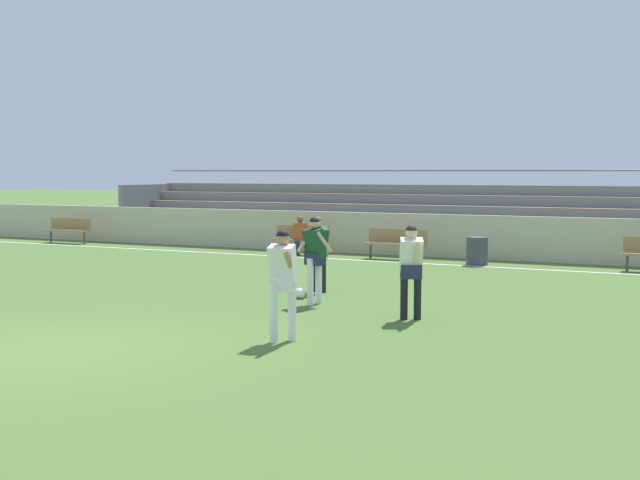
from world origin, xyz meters
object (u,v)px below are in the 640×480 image
(player_white_challenging, at_px, (283,275))
(soccer_ball, at_px, (300,293))
(spectator_seated, at_px, (300,232))
(player_dark_overlapping, at_px, (315,252))
(bleacher_stand, at_px, (452,215))
(trash_bin, at_px, (477,251))
(bench_near_bin, at_px, (301,237))
(bench_far_right, at_px, (396,241))
(player_dark_dropping_back, at_px, (318,248))
(player_white_on_ball, at_px, (411,264))
(bench_centre_sideline, at_px, (69,228))

(player_white_challenging, relative_size, soccer_ball, 7.69)
(spectator_seated, relative_size, player_dark_overlapping, 0.71)
(bleacher_stand, bearing_deg, trash_bin, -66.48)
(bench_near_bin, distance_m, trash_bin, 5.58)
(bench_near_bin, relative_size, soccer_ball, 8.18)
(bench_far_right, distance_m, player_dark_dropping_back, 6.65)
(player_white_on_ball, distance_m, player_white_challenging, 2.76)
(bench_near_bin, bearing_deg, bench_centre_sideline, 180.00)
(player_white_on_ball, bearing_deg, bench_near_bin, 126.30)
(bench_near_bin, bearing_deg, player_dark_overlapping, -62.19)
(bench_far_right, relative_size, player_dark_dropping_back, 1.12)
(player_white_on_ball, height_order, soccer_ball, player_white_on_ball)
(bench_near_bin, distance_m, player_dark_dropping_back, 7.57)
(bench_near_bin, relative_size, player_white_on_ball, 1.10)
(spectator_seated, bearing_deg, bench_far_right, 2.14)
(player_dark_overlapping, distance_m, soccer_ball, 1.17)
(trash_bin, relative_size, player_white_on_ball, 0.47)
(bench_centre_sideline, xyz_separation_m, player_dark_dropping_back, (13.00, -6.62, 0.41))
(bench_far_right, distance_m, player_white_on_ball, 9.34)
(player_dark_overlapping, bearing_deg, bench_near_bin, 117.81)
(bleacher_stand, height_order, player_dark_overlapping, bleacher_stand)
(bench_centre_sideline, height_order, spectator_seated, spectator_seated)
(bench_centre_sideline, distance_m, player_dark_overlapping, 15.79)
(bleacher_stand, distance_m, player_dark_dropping_back, 10.61)
(trash_bin, bearing_deg, player_dark_overlapping, -99.84)
(trash_bin, distance_m, player_dark_dropping_back, 6.60)
(bench_near_bin, xyz_separation_m, spectator_seated, (0.00, -0.12, 0.16))
(bench_far_right, bearing_deg, player_dark_overlapping, -82.01)
(spectator_seated, height_order, soccer_ball, spectator_seated)
(trash_bin, xyz_separation_m, player_dark_dropping_back, (-1.93, -6.29, 0.57))
(bench_far_right, height_order, player_dark_overlapping, player_dark_overlapping)
(bench_far_right, distance_m, player_dark_overlapping, 8.12)
(player_white_challenging, bearing_deg, spectator_seated, 115.15)
(bleacher_stand, height_order, trash_bin, bleacher_stand)
(player_dark_dropping_back, relative_size, player_white_on_ball, 0.98)
(player_white_on_ball, distance_m, soccer_ball, 3.10)
(bleacher_stand, xyz_separation_m, player_white_challenging, (1.52, -15.20, -0.12))
(trash_bin, xyz_separation_m, player_white_on_ball, (0.84, -8.39, 0.59))
(bench_centre_sideline, xyz_separation_m, player_dark_overlapping, (13.59, -8.03, 0.46))
(bench_near_bin, bearing_deg, trash_bin, -3.42)
(trash_bin, relative_size, player_dark_dropping_back, 0.48)
(bench_centre_sideline, xyz_separation_m, trash_bin, (14.92, -0.33, -0.16))
(bench_centre_sideline, height_order, soccer_ball, bench_centre_sideline)
(bench_far_right, height_order, trash_bin, bench_far_right)
(bleacher_stand, distance_m, bench_near_bin, 5.46)
(bench_near_bin, height_order, soccer_ball, bench_near_bin)
(spectator_seated, distance_m, soccer_ball, 8.30)
(bench_near_bin, distance_m, player_dark_overlapping, 9.09)
(trash_bin, bearing_deg, player_white_challenging, -91.90)
(player_dark_overlapping, relative_size, soccer_ball, 7.69)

